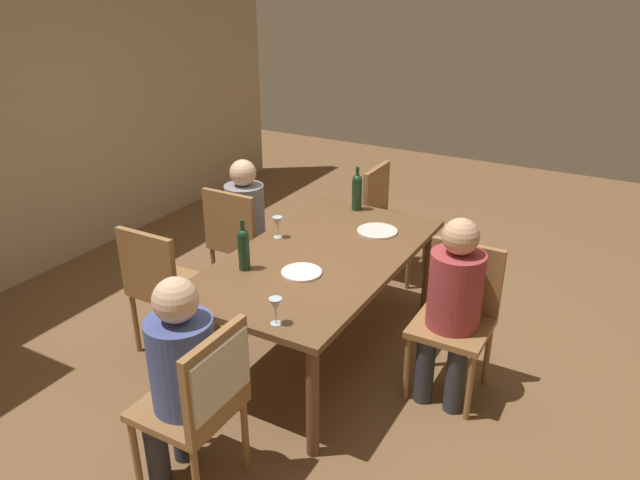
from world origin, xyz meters
The scene contains 17 objects.
ground_plane centered at (0.00, 0.00, 0.00)m, with size 10.00×10.00×0.00m, color brown.
rear_room_partition centered at (0.00, 2.71, 1.35)m, with size 6.40×0.12×2.70m, color tan.
dining_table centered at (0.00, 0.00, 0.65)m, with size 1.86×1.02×0.73m.
chair_near centered at (0.09, -0.89, 0.53)m, with size 0.44×0.44×0.92m.
chair_left_end centered at (-1.31, -0.12, 0.59)m, with size 0.44×0.46×0.92m.
chair_far_right centered at (0.33, 0.89, 0.53)m, with size 0.44×0.44×0.92m.
chair_right_end centered at (1.31, 0.09, 0.53)m, with size 0.44×0.44×0.92m.
chair_far_left centered at (-0.51, 0.89, 0.53)m, with size 0.44×0.44×0.92m.
person_woman_host centered at (-0.03, -0.89, 0.66)m, with size 0.36×0.31×1.15m.
person_man_bearded centered at (-1.31, 0.03, 0.67)m, with size 0.32×0.36×1.15m.
person_man_guest centered at (0.44, 0.89, 0.65)m, with size 0.34×0.30×1.11m.
wine_bottle_tall_green centered at (-0.40, 0.30, 0.87)m, with size 0.07×0.07×0.32m.
wine_bottle_dark_red centered at (0.82, 0.14, 0.88)m, with size 0.08×0.08×0.34m.
wine_glass_near_left centered at (-0.83, -0.21, 0.83)m, with size 0.07×0.07×0.15m.
wine_glass_centre centered at (0.09, 0.38, 0.83)m, with size 0.07×0.07×0.15m.
dinner_plate_host centered at (0.51, -0.17, 0.74)m, with size 0.28×0.28×0.01m, color silver.
dinner_plate_guest_left centered at (-0.28, -0.03, 0.74)m, with size 0.25×0.25×0.01m, color white.
Camera 1 is at (-3.03, -1.70, 2.38)m, focal length 33.89 mm.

